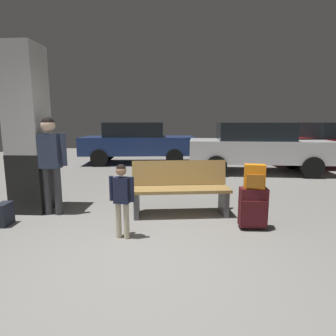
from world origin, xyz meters
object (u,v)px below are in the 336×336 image
(suitcase, at_px, (253,207))
(child, at_px, (122,193))
(backpack_dark_floor, at_px, (4,214))
(backpack_bright, at_px, (255,177))
(adult, at_px, (50,155))
(parked_car_side, at_px, (336,144))
(parked_car_far, at_px, (137,142))
(bench, at_px, (180,188))
(structural_pillar, at_px, (28,131))
(parked_car_near, at_px, (257,146))

(suitcase, distance_m, child, 1.87)
(backpack_dark_floor, bearing_deg, child, -10.38)
(backpack_bright, height_order, adult, adult)
(parked_car_side, bearing_deg, backpack_dark_floor, -143.09)
(parked_car_far, height_order, parked_car_side, same)
(adult, bearing_deg, backpack_bright, -8.03)
(suitcase, distance_m, backpack_bright, 0.45)
(parked_car_side, bearing_deg, suitcase, -125.58)
(suitcase, bearing_deg, adult, 171.98)
(backpack_dark_floor, relative_size, parked_car_side, 0.08)
(suitcase, xyz_separation_m, backpack_dark_floor, (-3.68, -0.08, -0.15))
(bench, height_order, adult, adult)
(child, xyz_separation_m, adult, (-1.37, 0.88, 0.38))
(structural_pillar, height_order, bench, structural_pillar)
(backpack_bright, relative_size, parked_car_far, 0.08)
(structural_pillar, height_order, parked_car_side, structural_pillar)
(child, distance_m, parked_car_side, 8.60)
(child, bearing_deg, structural_pillar, 149.46)
(structural_pillar, relative_size, backpack_dark_floor, 8.15)
(backpack_bright, relative_size, child, 0.34)
(child, bearing_deg, adult, 147.39)
(suitcase, distance_m, backpack_dark_floor, 3.68)
(child, height_order, parked_car_far, parked_car_far)
(parked_car_side, bearing_deg, structural_pillar, -146.46)
(structural_pillar, height_order, parked_car_near, structural_pillar)
(adult, relative_size, parked_car_far, 0.38)
(backpack_dark_floor, height_order, parked_car_side, parked_car_side)
(backpack_bright, bearing_deg, parked_car_far, 113.63)
(suitcase, relative_size, parked_car_near, 0.15)
(adult, bearing_deg, child, -32.61)
(adult, xyz_separation_m, parked_car_side, (7.31, 5.34, -0.19))
(structural_pillar, relative_size, backpack_bright, 8.15)
(backpack_dark_floor, bearing_deg, suitcase, 1.32)
(child, relative_size, adult, 0.62)
(child, distance_m, parked_car_far, 6.81)
(suitcase, bearing_deg, backpack_bright, -160.60)
(child, bearing_deg, backpack_dark_floor, 169.62)
(adult, height_order, backpack_dark_floor, adult)
(structural_pillar, distance_m, parked_car_side, 9.33)
(structural_pillar, distance_m, parked_car_far, 5.76)
(bench, bearing_deg, backpack_dark_floor, -165.55)
(parked_car_far, xyz_separation_m, parked_car_side, (6.91, -0.52, 0.00))
(backpack_dark_floor, bearing_deg, parked_car_side, 36.91)
(bench, xyz_separation_m, backpack_bright, (1.05, -0.59, 0.33))
(suitcase, distance_m, adult, 3.27)
(suitcase, distance_m, parked_car_near, 4.80)
(adult, height_order, parked_car_near, adult)
(suitcase, relative_size, backpack_bright, 1.78)
(child, height_order, backpack_dark_floor, child)
(bench, height_order, backpack_bright, backpack_bright)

